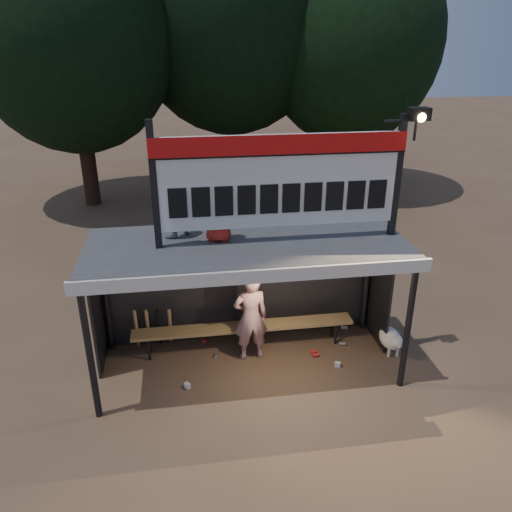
{
  "coord_description": "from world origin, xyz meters",
  "views": [
    {
      "loc": [
        -0.95,
        -7.14,
        5.24
      ],
      "look_at": [
        0.2,
        0.4,
        1.9
      ],
      "focal_mm": 35.0,
      "sensor_mm": 36.0,
      "label": 1
    }
  ],
  "objects": [
    {
      "name": "ground",
      "position": [
        0.0,
        0.0,
        0.0
      ],
      "size": [
        80.0,
        80.0,
        0.0
      ],
      "primitive_type": "plane",
      "color": "#503928",
      "rests_on": "ground"
    },
    {
      "name": "player",
      "position": [
        0.08,
        0.25,
        0.82
      ],
      "size": [
        0.63,
        0.44,
        1.64
      ],
      "primitive_type": "imported",
      "rotation": [
        0.0,
        0.0,
        3.22
      ],
      "color": "silver",
      "rests_on": "ground"
    },
    {
      "name": "child_a",
      "position": [
        -1.13,
        0.43,
        2.88
      ],
      "size": [
        0.69,
        0.67,
        1.13
      ],
      "primitive_type": "imported",
      "rotation": [
        0.0,
        0.0,
        3.77
      ],
      "color": "slate",
      "rests_on": "dugout_shelter"
    },
    {
      "name": "child_b",
      "position": [
        -0.42,
        0.15,
        2.86
      ],
      "size": [
        0.6,
        0.48,
        1.08
      ],
      "primitive_type": "imported",
      "rotation": [
        0.0,
        0.0,
        2.84
      ],
      "color": "#AD221A",
      "rests_on": "dugout_shelter"
    },
    {
      "name": "dugout_shelter",
      "position": [
        0.0,
        0.24,
        1.85
      ],
      "size": [
        5.1,
        2.08,
        2.32
      ],
      "color": "#3A3A3C",
      "rests_on": "ground"
    },
    {
      "name": "scoreboard_assembly",
      "position": [
        0.56,
        -0.01,
        3.32
      ],
      "size": [
        4.1,
        0.27,
        1.99
      ],
      "color": "black",
      "rests_on": "dugout_shelter"
    },
    {
      "name": "bench",
      "position": [
        0.0,
        0.55,
        0.43
      ],
      "size": [
        4.0,
        0.35,
        0.48
      ],
      "color": "olive",
      "rests_on": "ground"
    },
    {
      "name": "tree_left",
      "position": [
        -4.0,
        10.0,
        5.51
      ],
      "size": [
        6.46,
        6.46,
        9.27
      ],
      "color": "black",
      "rests_on": "ground"
    },
    {
      "name": "tree_mid",
      "position": [
        1.0,
        11.5,
        6.17
      ],
      "size": [
        7.22,
        7.22,
        10.36
      ],
      "color": "black",
      "rests_on": "ground"
    },
    {
      "name": "tree_right",
      "position": [
        5.0,
        10.5,
        5.19
      ],
      "size": [
        6.08,
        6.08,
        8.72
      ],
      "color": "#312015",
      "rests_on": "ground"
    },
    {
      "name": "dog",
      "position": [
        2.6,
        0.02,
        0.28
      ],
      "size": [
        0.36,
        0.81,
        0.49
      ],
      "color": "white",
      "rests_on": "ground"
    },
    {
      "name": "bats",
      "position": [
        -1.62,
        0.82,
        0.43
      ],
      "size": [
        0.68,
        0.35,
        0.84
      ],
      "color": "#A67E4D",
      "rests_on": "ground"
    },
    {
      "name": "litter",
      "position": [
        0.67,
        0.24,
        0.04
      ],
      "size": [
        3.21,
        1.44,
        0.08
      ],
      "color": "#A71C20",
      "rests_on": "ground"
    }
  ]
}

